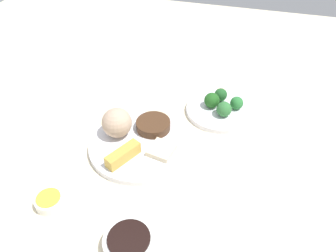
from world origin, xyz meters
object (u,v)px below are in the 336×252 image
(broccoli_plate, at_px, (220,110))
(sauce_ramekin_hot_mustard, at_px, (50,201))
(soy_sauce_bowl, at_px, (130,243))
(main_plate, at_px, (139,145))

(broccoli_plate, bearing_deg, sauce_ramekin_hot_mustard, -35.32)
(soy_sauce_bowl, relative_size, sauce_ramekin_hot_mustard, 1.62)
(broccoli_plate, bearing_deg, main_plate, -40.77)
(main_plate, xyz_separation_m, broccoli_plate, (-0.21, 0.18, -0.00))
(broccoli_plate, bearing_deg, soy_sauce_bowl, -11.85)
(main_plate, relative_size, soy_sauce_bowl, 2.58)
(soy_sauce_bowl, bearing_deg, main_plate, -163.93)
(broccoli_plate, xyz_separation_m, soy_sauce_bowl, (0.48, -0.10, 0.01))
(broccoli_plate, height_order, soy_sauce_bowl, soy_sauce_bowl)
(main_plate, height_order, soy_sauce_bowl, soy_sauce_bowl)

